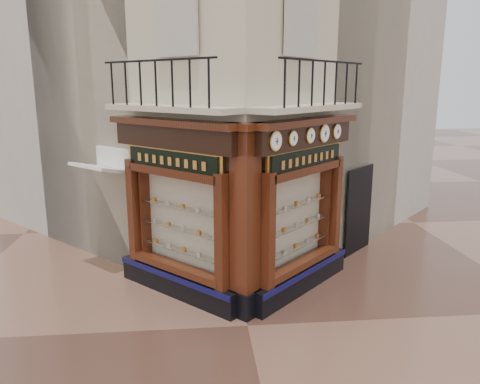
{
  "coord_description": "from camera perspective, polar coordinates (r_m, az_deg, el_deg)",
  "views": [
    {
      "loc": [
        -0.95,
        -8.41,
        4.69
      ],
      "look_at": [
        0.04,
        2.0,
        2.27
      ],
      "focal_mm": 35.0,
      "sensor_mm": 36.0,
      "label": 1
    }
  ],
  "objects": [
    {
      "name": "main_building",
      "position": [
        14.66,
        -1.77,
        18.12
      ],
      "size": [
        11.31,
        11.31,
        12.0
      ],
      "primitive_type": "cube",
      "rotation": [
        0.0,
        0.0,
        0.79
      ],
      "color": "beige",
      "rests_on": "ground"
    },
    {
      "name": "shopfront_right",
      "position": [
        10.61,
        7.6,
        -1.93
      ],
      "size": [
        2.86,
        2.86,
        3.98
      ],
      "rotation": [
        0.0,
        0.0,
        0.79
      ],
      "color": "black",
      "rests_on": "ground"
    },
    {
      "name": "clock_c",
      "position": [
        10.15,
        8.56,
        6.81
      ],
      "size": [
        0.27,
        0.27,
        0.33
      ],
      "rotation": [
        0.0,
        0.0,
        0.79
      ],
      "color": "gold",
      "rests_on": "ground"
    },
    {
      "name": "neighbour_right",
      "position": [
        17.41,
        6.16,
        15.59
      ],
      "size": [
        11.31,
        11.31,
        11.0
      ],
      "primitive_type": "cube",
      "rotation": [
        0.0,
        0.0,
        0.79
      ],
      "color": "#B3A79C",
      "rests_on": "ground"
    },
    {
      "name": "corner_pilaster",
      "position": [
        9.37,
        0.63,
        -4.01
      ],
      "size": [
        0.85,
        0.85,
        3.98
      ],
      "rotation": [
        0.0,
        0.0,
        0.79
      ],
      "color": "black",
      "rests_on": "ground"
    },
    {
      "name": "balcony",
      "position": [
        9.96,
        0.06,
        10.28
      ],
      "size": [
        5.94,
        2.97,
        1.03
      ],
      "color": "beige",
      "rests_on": "ground"
    },
    {
      "name": "clock_e",
      "position": [
        11.17,
        11.71,
        7.24
      ],
      "size": [
        0.29,
        0.29,
        0.35
      ],
      "rotation": [
        0.0,
        0.0,
        0.79
      ],
      "color": "gold",
      "rests_on": "ground"
    },
    {
      "name": "clock_a",
      "position": [
        9.09,
        4.35,
        6.2
      ],
      "size": [
        0.31,
        0.31,
        0.39
      ],
      "rotation": [
        0.0,
        0.0,
        0.79
      ],
      "color": "gold",
      "rests_on": "ground"
    },
    {
      "name": "signboard_left",
      "position": [
        10.07,
        -8.28,
        3.78
      ],
      "size": [
        2.09,
        2.09,
        0.56
      ],
      "rotation": [
        0.0,
        0.0,
        2.36
      ],
      "color": "#CE8B3C",
      "rests_on": "ground"
    },
    {
      "name": "ground",
      "position": [
        9.68,
        0.93,
        -15.98
      ],
      "size": [
        80.0,
        80.0,
        0.0
      ],
      "primitive_type": "plane",
      "color": "#452A20",
      "rests_on": "ground"
    },
    {
      "name": "neighbour_left",
      "position": [
        17.13,
        -10.92,
        15.48
      ],
      "size": [
        11.31,
        11.31,
        11.0
      ],
      "primitive_type": "cube",
      "rotation": [
        0.0,
        0.0,
        0.79
      ],
      "color": "#B3A79C",
      "rests_on": "ground"
    },
    {
      "name": "clock_d",
      "position": [
        10.67,
        10.24,
        7.04
      ],
      "size": [
        0.32,
        0.32,
        0.41
      ],
      "rotation": [
        0.0,
        0.0,
        0.79
      ],
      "color": "gold",
      "rests_on": "ground"
    },
    {
      "name": "shopfront_left",
      "position": [
        10.35,
        -7.76,
        -2.31
      ],
      "size": [
        2.86,
        2.86,
        3.98
      ],
      "rotation": [
        0.0,
        0.0,
        2.36
      ],
      "color": "black",
      "rests_on": "ground"
    },
    {
      "name": "awning",
      "position": [
        12.66,
        -15.97,
        -9.28
      ],
      "size": [
        1.61,
        1.61,
        0.28
      ],
      "primitive_type": null,
      "rotation": [
        0.24,
        0.0,
        2.36
      ],
      "color": "white",
      "rests_on": "ground"
    },
    {
      "name": "clock_b",
      "position": [
        9.59,
        6.46,
        6.51
      ],
      "size": [
        0.26,
        0.26,
        0.31
      ],
      "rotation": [
        0.0,
        0.0,
        0.79
      ],
      "color": "gold",
      "rests_on": "ground"
    },
    {
      "name": "signboard_right",
      "position": [
        10.34,
        8.15,
        4.02
      ],
      "size": [
        2.12,
        2.12,
        0.57
      ],
      "rotation": [
        0.0,
        0.0,
        0.79
      ],
      "color": "#CE8B3C",
      "rests_on": "ground"
    }
  ]
}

